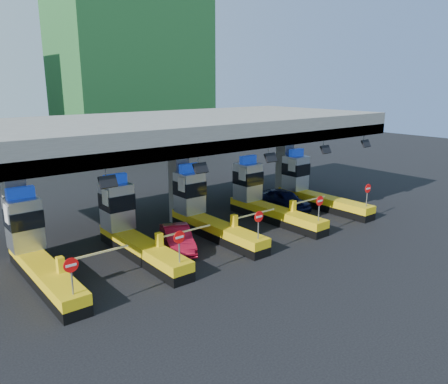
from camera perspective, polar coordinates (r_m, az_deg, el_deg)
ground at (r=27.17m, az=-2.27°, el=-5.49°), size 120.00×120.00×0.00m
toll_canopy at (r=28.11m, az=-5.93°, el=7.96°), size 28.00×12.09×7.00m
toll_lane_far_left at (r=22.83m, az=-23.45°, el=-6.87°), size 4.43×8.00×4.16m
toll_lane_left at (r=24.47m, az=-12.15°, el=-4.60°), size 4.43×8.00×4.16m
toll_lane_center at (r=26.95m, az=-2.65°, el=-2.53°), size 4.43×8.00×4.16m
toll_lane_right at (r=30.06m, az=5.04°, el=-0.81°), size 4.43×8.00×4.16m
toll_lane_far_right at (r=33.63m, az=11.20°, el=0.59°), size 4.43×8.00×4.16m
bg_building_scaffold at (r=59.40m, az=-12.17°, el=18.56°), size 18.00×12.00×28.00m
van at (r=32.42m, az=7.91°, el=-0.99°), size 1.85×4.36×1.47m
red_car at (r=24.58m, az=-6.11°, el=-6.06°), size 2.84×4.29×1.34m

